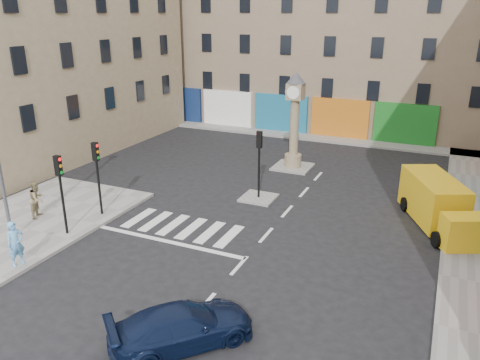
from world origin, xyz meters
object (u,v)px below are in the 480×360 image
Objects in this scene: traffic_light_left_far at (97,167)px; navy_sedan at (182,326)px; pedestrian_blue at (16,244)px; clock_pillar at (295,115)px; pedestrian_tan at (37,199)px; traffic_light_island at (259,154)px; traffic_light_left_near at (60,182)px; yellow_van at (438,204)px.

traffic_light_left_far is 11.08m from navy_sedan.
traffic_light_left_far is at bearing 4.23° from navy_sedan.
clock_pillar is at bearing -5.27° from pedestrian_blue.
pedestrian_blue is at bearing -160.58° from pedestrian_tan.
traffic_light_left_far reaches higher than pedestrian_blue.
traffic_light_island is 6.07m from clock_pillar.
pedestrian_blue reaches higher than pedestrian_tan.
navy_sedan is at bearing -82.58° from clock_pillar.
clock_pillar reaches higher than navy_sedan.
traffic_light_left_near is 2.01× the size of pedestrian_tan.
traffic_light_left_far is 13.05m from clock_pillar.
clock_pillar is 3.27× the size of pedestrian_blue.
yellow_van is (15.33, 8.24, -1.54)m from traffic_light_left_near.
yellow_van is at bearing -76.40° from navy_sedan.
yellow_van is (9.03, 0.44, -1.51)m from traffic_light_island.
yellow_van is (15.33, 5.84, -1.54)m from traffic_light_left_far.
traffic_light_left_near is at bearing -114.55° from clock_pillar.
traffic_light_left_far is at bearing -139.40° from traffic_light_island.
traffic_light_left_far is (0.00, 2.40, 0.00)m from traffic_light_left_near.
navy_sedan is (8.65, -4.24, -1.97)m from traffic_light_left_near.
traffic_light_left_near reaches higher than yellow_van.
clock_pillar is at bearing 90.00° from traffic_light_island.
clock_pillar reaches higher than pedestrian_blue.
traffic_light_left_far is at bearing -118.94° from clock_pillar.
traffic_light_left_far is at bearing 17.62° from pedestrian_blue.
navy_sedan is (2.35, -12.04, -1.94)m from traffic_light_island.
clock_pillar reaches higher than traffic_light_island.
pedestrian_tan is at bearing 177.36° from yellow_van.
traffic_light_left_near is at bearing -128.93° from traffic_light_island.
pedestrian_tan is at bearing 51.48° from pedestrian_blue.
pedestrian_blue is (-8.35, 1.27, 0.43)m from navy_sedan.
traffic_light_island is 2.01× the size of pedestrian_tan.
navy_sedan is 0.72× the size of yellow_van.
clock_pillar is at bearing -52.24° from pedestrian_tan.
traffic_light_left_near and traffic_light_left_far have the same top height.
yellow_van is at bearing -31.61° from clock_pillar.
clock_pillar is (6.30, 11.40, 0.93)m from traffic_light_left_far.
traffic_light_left_near reaches higher than navy_sedan.
pedestrian_tan is at bearing 17.28° from navy_sedan.
yellow_van is (6.68, 12.48, 0.43)m from navy_sedan.
pedestrian_tan reaches higher than navy_sedan.
pedestrian_blue is at bearing -86.80° from traffic_light_left_far.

